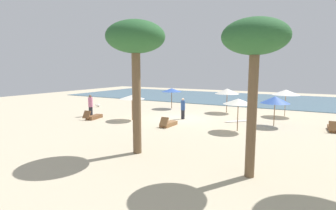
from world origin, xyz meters
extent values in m
plane|color=beige|center=(0.00, 0.00, 0.00)|extent=(60.00, 60.00, 0.00)
cube|color=#476B7F|center=(0.00, 17.00, 0.03)|extent=(48.00, 16.00, 0.06)
cylinder|color=brown|center=(5.09, -1.96, 1.03)|extent=(0.06, 0.06, 2.06)
cone|color=silver|center=(5.09, -1.96, 1.93)|extent=(1.91, 1.91, 0.36)
cylinder|color=olive|center=(7.23, 5.35, 1.11)|extent=(0.05, 0.05, 2.22)
cone|color=white|center=(7.23, 5.35, 2.05)|extent=(2.23, 2.23, 0.44)
cylinder|color=olive|center=(-3.10, -2.28, 0.97)|extent=(0.06, 0.06, 1.93)
cone|color=silver|center=(-3.10, -2.28, 1.83)|extent=(1.97, 1.97, 0.31)
cylinder|color=brown|center=(-3.29, 4.61, 1.00)|extent=(0.06, 0.06, 2.01)
cone|color=#3359B2|center=(-3.29, 4.61, 1.89)|extent=(2.01, 2.01, 0.35)
cylinder|color=olive|center=(6.96, 0.80, 1.03)|extent=(0.06, 0.06, 2.05)
cone|color=#3359B2|center=(6.96, 0.80, 1.86)|extent=(1.99, 1.99, 0.49)
cylinder|color=brown|center=(2.36, 4.82, 1.08)|extent=(0.06, 0.06, 2.17)
cone|color=silver|center=(2.36, 4.82, 1.98)|extent=(2.20, 2.20, 0.47)
cube|color=brown|center=(-6.08, -3.36, 0.14)|extent=(0.84, 1.58, 0.28)
cube|color=brown|center=(-6.20, -4.05, 0.44)|extent=(0.63, 0.49, 0.59)
cube|color=brown|center=(10.57, 1.11, 0.14)|extent=(0.70, 1.54, 0.28)
cube|color=brown|center=(10.52, 0.41, 0.44)|extent=(0.60, 0.45, 0.58)
cube|color=olive|center=(0.48, -2.82, 0.14)|extent=(0.67, 1.53, 0.28)
cube|color=olive|center=(0.51, -3.52, 0.44)|extent=(0.59, 0.42, 0.59)
cylinder|color=#26262D|center=(0.21, 0.03, 0.36)|extent=(0.41, 0.41, 0.73)
cylinder|color=#2D4C8C|center=(0.21, 0.03, 1.11)|extent=(0.48, 0.48, 0.76)
sphere|color=beige|center=(0.21, 0.03, 1.58)|extent=(0.21, 0.21, 0.21)
cylinder|color=#26262D|center=(-7.22, -2.62, 0.39)|extent=(0.41, 0.41, 0.79)
cylinder|color=#D17299|center=(-7.22, -2.62, 1.20)|extent=(0.48, 0.48, 0.82)
sphere|color=brown|center=(-7.22, -2.62, 1.71)|extent=(0.22, 0.22, 0.22)
cylinder|color=brown|center=(7.36, -9.04, 2.34)|extent=(0.35, 0.35, 4.69)
ellipsoid|color=#285B2D|center=(7.36, -9.04, 5.10)|extent=(2.34, 2.34, 1.29)
cylinder|color=brown|center=(2.06, -8.78, 2.48)|extent=(0.40, 0.40, 4.95)
ellipsoid|color=#285B2D|center=(2.06, -8.78, 5.42)|extent=(2.70, 2.70, 1.49)
cube|color=silver|center=(-10.66, 1.90, 0.02)|extent=(0.35, 0.40, 0.04)
ellipsoid|color=silver|center=(-10.66, 1.90, 0.16)|extent=(0.55, 0.64, 0.27)
sphere|color=silver|center=(-10.81, 1.68, 0.22)|extent=(0.19, 0.19, 0.19)
ellipsoid|color=silver|center=(4.32, 1.18, 0.04)|extent=(1.85, 2.03, 0.07)
camera|label=1|loc=(9.24, -18.67, 3.97)|focal=28.05mm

